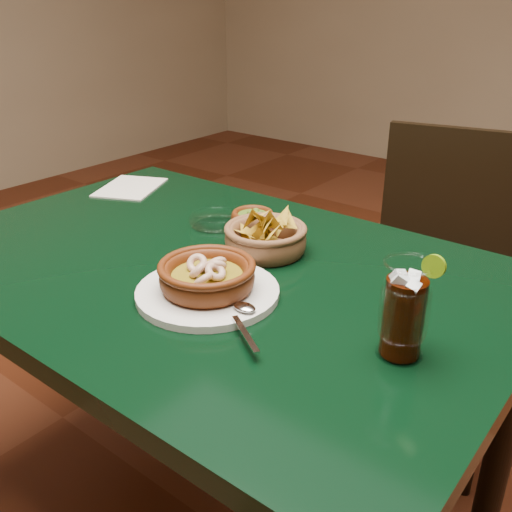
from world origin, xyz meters
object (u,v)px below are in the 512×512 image
Objects in this scene: dining_table at (209,305)px; shrimp_plate at (207,280)px; dining_chair at (436,279)px; cola_drink at (404,311)px; chip_basket at (265,238)px.

shrimp_plate reaches higher than dining_table.
shrimp_plate is at bearing -46.61° from dining_table.
dining_chair reaches higher than dining_table.
dining_table is 0.19m from shrimp_plate.
dining_table is 0.48m from cola_drink.
shrimp_plate is 1.60× the size of chip_basket.
chip_basket is 1.17× the size of cola_drink.
dining_chair is at bearing 106.11° from cola_drink.
shrimp_plate is 0.21m from chip_basket.
dining_chair reaches higher than shrimp_plate.
cola_drink reaches higher than shrimp_plate.
dining_table is at bearing -107.31° from dining_chair.
dining_chair is (0.22, 0.71, -0.15)m from dining_table.
dining_table is 6.99× the size of cola_drink.
dining_chair is 0.87m from shrimp_plate.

